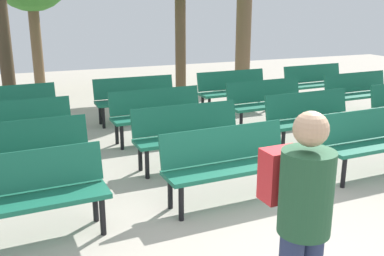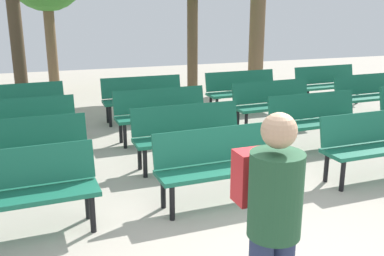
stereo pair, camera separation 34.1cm
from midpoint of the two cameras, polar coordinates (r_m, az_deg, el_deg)
name	(u,v)px [view 1 (the left image)]	position (r m, az deg, el deg)	size (l,w,h in m)	color
bench_r0_c1	(24,192)	(4.66, -23.00, -7.69)	(1.62, 0.56, 0.87)	#19664C
bench_r0_c2	(228,160)	(5.13, 2.83, -4.25)	(1.62, 0.54, 0.87)	#19664C
bench_r0_c3	(374,138)	(6.38, 21.10, -1.26)	(1.61, 0.53, 0.87)	#19664C
bench_r1_c1	(24,152)	(5.85, -22.57, -2.93)	(1.61, 0.52, 0.87)	#19664C
bench_r1_c2	(189,132)	(6.24, -2.01, -0.54)	(1.61, 0.50, 0.87)	#19664C
bench_r1_c3	(311,116)	(7.36, 13.91, 1.54)	(1.62, 0.54, 0.87)	#19664C
bench_r2_c1	(17,126)	(7.10, -23.01, 0.21)	(1.61, 0.53, 0.87)	#19664C
bench_r2_c2	(158,112)	(7.46, -5.78, 2.12)	(1.61, 0.53, 0.87)	#19664C
bench_r2_c3	(267,101)	(8.36, 8.56, 3.53)	(1.62, 0.56, 0.87)	#19664C
bench_r2_c4	(358,91)	(9.76, 19.86, 4.52)	(1.62, 0.55, 0.87)	#19664C
bench_r3_c1	(10,108)	(8.41, -23.61, 2.43)	(1.63, 0.57, 0.87)	#19664C
bench_r3_c2	(136,97)	(8.72, -8.41, 4.03)	(1.60, 0.48, 0.87)	#19664C
bench_r3_c3	(234,89)	(9.48, 4.42, 5.11)	(1.61, 0.53, 0.87)	#19664C
bench_r3_c4	(315,81)	(10.72, 14.84, 5.88)	(1.62, 0.56, 0.87)	#19664C
tree_1	(244,27)	(12.63, 5.93, 12.95)	(0.43, 0.43, 3.28)	brown
visitor_with_backpack	(301,217)	(2.94, 10.64, -11.36)	(0.35, 0.53, 1.65)	navy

